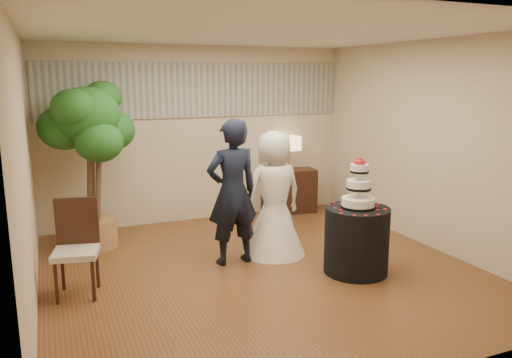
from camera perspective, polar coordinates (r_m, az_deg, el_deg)
name	(u,v)px	position (r m, az deg, el deg)	size (l,w,h in m)	color
floor	(261,270)	(6.16, 0.61, -10.38)	(5.00, 5.00, 0.00)	brown
ceiling	(262,31)	(5.74, 0.67, 16.54)	(5.00, 5.00, 0.00)	white
wall_back	(199,134)	(8.12, -6.48, 5.10)	(5.00, 0.06, 2.80)	beige
wall_front	(403,207)	(3.68, 16.45, -3.08)	(5.00, 0.06, 2.80)	beige
wall_left	(25,172)	(5.32, -24.89, 0.72)	(0.06, 5.00, 2.80)	beige
wall_right	(431,145)	(7.15, 19.35, 3.66)	(0.06, 5.00, 2.80)	beige
mural_border	(199,90)	(8.05, -6.55, 10.04)	(4.90, 0.02, 0.85)	#99998E
groom	(232,192)	(6.15, -2.72, -1.54)	(0.66, 0.44, 1.82)	black
bride	(274,193)	(6.49, 2.08, -1.64)	(0.83, 0.83, 1.64)	white
cake_table	(356,240)	(6.09, 11.41, -6.88)	(0.76, 0.76, 0.80)	black
wedding_cake	(359,183)	(5.91, 11.68, -0.41)	(0.39, 0.39, 0.61)	white
console	(289,191)	(8.62, 3.79, -1.39)	(0.90, 0.40, 0.75)	black
table_lamp	(290,153)	(8.50, 3.85, 2.99)	(0.29, 0.29, 0.58)	beige
ficus_tree	(90,165)	(7.04, -18.44, 1.57)	(1.10, 1.10, 2.31)	#21581C
side_chair	(76,250)	(5.64, -19.91, -7.60)	(0.47, 0.49, 1.03)	black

